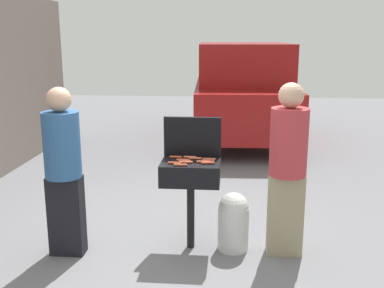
{
  "coord_description": "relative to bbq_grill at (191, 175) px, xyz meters",
  "views": [
    {
      "loc": [
        0.65,
        -4.52,
        2.19
      ],
      "look_at": [
        0.22,
        0.43,
        1.0
      ],
      "focal_mm": 42.88,
      "sensor_mm": 36.0,
      "label": 1
    }
  ],
  "objects": [
    {
      "name": "hot_dog_8",
      "position": [
        0.18,
        0.07,
        0.16
      ],
      "size": [
        0.13,
        0.03,
        0.03
      ],
      "primitive_type": "cylinder",
      "rotation": [
        0.0,
        1.57,
        -0.06
      ],
      "color": "#B74C33",
      "rests_on": "bbq_grill"
    },
    {
      "name": "hot_dog_2",
      "position": [
        0.17,
        0.01,
        0.16
      ],
      "size": [
        0.13,
        0.03,
        0.03
      ],
      "primitive_type": "cylinder",
      "rotation": [
        0.0,
        1.57,
        -0.02
      ],
      "color": "#AD4228",
      "rests_on": "bbq_grill"
    },
    {
      "name": "grill_lid_open",
      "position": [
        -0.0,
        0.22,
        0.35
      ],
      "size": [
        0.6,
        0.05,
        0.42
      ],
      "primitive_type": "cube",
      "color": "black",
      "rests_on": "bbq_grill"
    },
    {
      "name": "person_left",
      "position": [
        -1.24,
        -0.25,
        0.14
      ],
      "size": [
        0.36,
        0.36,
        1.71
      ],
      "rotation": [
        0.0,
        0.0,
        0.0
      ],
      "color": "black",
      "rests_on": "ground"
    },
    {
      "name": "ground_plane",
      "position": [
        -0.25,
        0.07,
        -0.79
      ],
      "size": [
        24.0,
        24.0,
        0.0
      ],
      "primitive_type": "plane",
      "color": "slate"
    },
    {
      "name": "hot_dog_7",
      "position": [
        -0.08,
        -0.17,
        0.16
      ],
      "size": [
        0.13,
        0.03,
        0.03
      ],
      "primitive_type": "cylinder",
      "rotation": [
        0.0,
        1.57,
        0.02
      ],
      "color": "#B74C33",
      "rests_on": "bbq_grill"
    },
    {
      "name": "hot_dog_10",
      "position": [
        -0.02,
        0.13,
        0.16
      ],
      "size": [
        0.13,
        0.04,
        0.03
      ],
      "primitive_type": "cylinder",
      "rotation": [
        0.0,
        1.57,
        -0.09
      ],
      "color": "#C6593D",
      "rests_on": "bbq_grill"
    },
    {
      "name": "parked_minivan",
      "position": [
        0.62,
        5.25,
        0.24
      ],
      "size": [
        2.2,
        4.49,
        2.02
      ],
      "rotation": [
        0.0,
        0.0,
        3.19
      ],
      "color": "maroon",
      "rests_on": "ground"
    },
    {
      "name": "person_right",
      "position": [
        0.96,
        -0.06,
        0.16
      ],
      "size": [
        0.37,
        0.37,
        1.75
      ],
      "rotation": [
        0.0,
        0.0,
        3.2
      ],
      "color": "gray",
      "rests_on": "ground"
    },
    {
      "name": "hot_dog_9",
      "position": [
        -0.06,
        -0.02,
        0.16
      ],
      "size": [
        0.13,
        0.04,
        0.03
      ],
      "primitive_type": "cylinder",
      "rotation": [
        0.0,
        1.57,
        -0.1
      ],
      "color": "#B74C33",
      "rests_on": "bbq_grill"
    },
    {
      "name": "hot_dog_3",
      "position": [
        -0.04,
        -0.07,
        0.16
      ],
      "size": [
        0.13,
        0.03,
        0.03
      ],
      "primitive_type": "cylinder",
      "rotation": [
        0.0,
        1.57,
        0.03
      ],
      "color": "#B74C33",
      "rests_on": "bbq_grill"
    },
    {
      "name": "hot_dog_11",
      "position": [
        0.18,
        -0.07,
        0.16
      ],
      "size": [
        0.13,
        0.04,
        0.03
      ],
      "primitive_type": "cylinder",
      "rotation": [
        0.0,
        1.57,
        0.11
      ],
      "color": "#AD4228",
      "rests_on": "bbq_grill"
    },
    {
      "name": "hot_dog_4",
      "position": [
        -0.17,
        0.13,
        0.16
      ],
      "size": [
        0.13,
        0.03,
        0.03
      ],
      "primitive_type": "cylinder",
      "rotation": [
        0.0,
        1.57,
        -0.03
      ],
      "color": "#AD4228",
      "rests_on": "bbq_grill"
    },
    {
      "name": "hot_dog_0",
      "position": [
        -0.15,
        -0.1,
        0.16
      ],
      "size": [
        0.13,
        0.03,
        0.03
      ],
      "primitive_type": "cylinder",
      "rotation": [
        0.0,
        1.57,
        -0.05
      ],
      "color": "#AD4228",
      "rests_on": "bbq_grill"
    },
    {
      "name": "propane_tank",
      "position": [
        0.44,
        -0.01,
        -0.47
      ],
      "size": [
        0.32,
        0.32,
        0.62
      ],
      "color": "silver",
      "rests_on": "ground"
    },
    {
      "name": "bbq_grill",
      "position": [
        0.0,
        0.0,
        0.0
      ],
      "size": [
        0.6,
        0.44,
        0.93
      ],
      "color": "black",
      "rests_on": "ground"
    },
    {
      "name": "hot_dog_1",
      "position": [
        0.04,
        0.09,
        0.16
      ],
      "size": [
        0.13,
        0.04,
        0.03
      ],
      "primitive_type": "cylinder",
      "rotation": [
        0.0,
        1.57,
        -0.07
      ],
      "color": "#C6593D",
      "rests_on": "bbq_grill"
    },
    {
      "name": "hot_dog_5",
      "position": [
        0.13,
        -0.04,
        0.16
      ],
      "size": [
        0.13,
        0.03,
        0.03
      ],
      "primitive_type": "cylinder",
      "rotation": [
        0.0,
        1.57,
        -0.03
      ],
      "color": "#AD4228",
      "rests_on": "bbq_grill"
    },
    {
      "name": "hot_dog_6",
      "position": [
        -0.08,
        0.02,
        0.16
      ],
      "size": [
        0.13,
        0.03,
        0.03
      ],
      "primitive_type": "cylinder",
      "rotation": [
        0.0,
        1.57,
        0.03
      ],
      "color": "#AD4228",
      "rests_on": "bbq_grill"
    }
  ]
}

